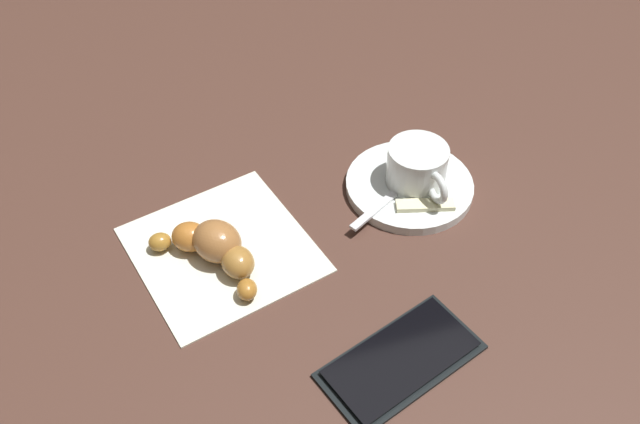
# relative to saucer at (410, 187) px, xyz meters

# --- Properties ---
(ground_plane) EXTENTS (1.80, 1.80, 0.00)m
(ground_plane) POSITION_rel_saucer_xyz_m (-0.11, 0.00, -0.01)
(ground_plane) COLOR #472C23
(saucer) EXTENTS (0.15, 0.15, 0.01)m
(saucer) POSITION_rel_saucer_xyz_m (0.00, 0.00, 0.00)
(saucer) COLOR silver
(saucer) RESTS_ON ground
(espresso_cup) EXTENTS (0.07, 0.09, 0.05)m
(espresso_cup) POSITION_rel_saucer_xyz_m (0.01, -0.00, 0.03)
(espresso_cup) COLOR silver
(espresso_cup) RESTS_ON saucer
(teaspoon) EXTENTS (0.13, 0.08, 0.01)m
(teaspoon) POSITION_rel_saucer_xyz_m (-0.01, -0.00, 0.01)
(teaspoon) COLOR silver
(teaspoon) RESTS_ON saucer
(sugar_packet) EXTENTS (0.07, 0.03, 0.01)m
(sugar_packet) POSITION_rel_saucer_xyz_m (0.00, -0.04, 0.01)
(sugar_packet) COLOR beige
(sugar_packet) RESTS_ON saucer
(napkin) EXTENTS (0.22, 0.22, 0.00)m
(napkin) POSITION_rel_saucer_xyz_m (-0.23, -0.02, -0.00)
(napkin) COLOR silver
(napkin) RESTS_ON ground
(croissant) EXTENTS (0.10, 0.12, 0.04)m
(croissant) POSITION_rel_saucer_xyz_m (-0.24, -0.04, 0.02)
(croissant) COLOR #A46926
(croissant) RESTS_ON napkin
(cell_phone) EXTENTS (0.17, 0.12, 0.01)m
(cell_phone) POSITION_rel_saucer_xyz_m (-0.10, -0.21, -0.00)
(cell_phone) COLOR black
(cell_phone) RESTS_ON ground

